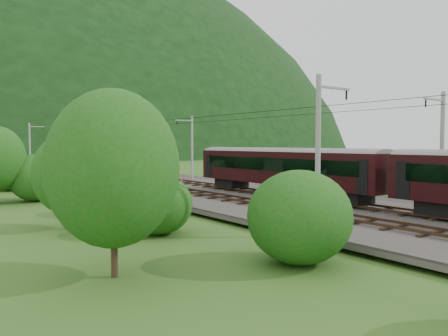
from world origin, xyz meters
TOP-DOWN VIEW (x-y plane):
  - ground at (0.00, 0.00)m, footprint 600.00×600.00m
  - railbed at (0.00, 10.00)m, footprint 14.00×220.00m
  - track_left at (-2.40, 10.00)m, footprint 2.40×220.00m
  - track_right at (2.40, 10.00)m, footprint 2.40×220.00m
  - catenary_left at (-6.12, 32.00)m, footprint 2.54×192.28m
  - catenary_right at (6.12, 32.00)m, footprint 2.54×192.28m
  - overhead_wires at (0.00, 10.00)m, footprint 4.83×198.00m
  - hazard_post_near at (-0.69, 23.01)m, footprint 0.17×0.17m
  - hazard_post_far at (0.37, 62.10)m, footprint 0.18×0.18m
  - signal at (-3.76, 64.75)m, footprint 0.21×0.21m
  - vegetation_left at (-14.72, 21.53)m, footprint 13.31×149.69m

SIDE VIEW (x-z plane):
  - ground at x=0.00m, z-range 0.00..0.00m
  - railbed at x=0.00m, z-range 0.00..0.30m
  - track_left at x=-2.40m, z-range 0.24..0.51m
  - track_right at x=2.40m, z-range 0.24..0.51m
  - hazard_post_near at x=-0.69m, z-range 0.30..1.86m
  - hazard_post_far at x=0.37m, z-range 0.30..2.00m
  - signal at x=-3.76m, z-range 0.47..2.39m
  - vegetation_left at x=-14.72m, z-range -0.70..6.03m
  - catenary_left at x=-6.12m, z-range 0.50..8.50m
  - catenary_right at x=6.12m, z-range 0.50..8.50m
  - overhead_wires at x=0.00m, z-range 7.08..7.12m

